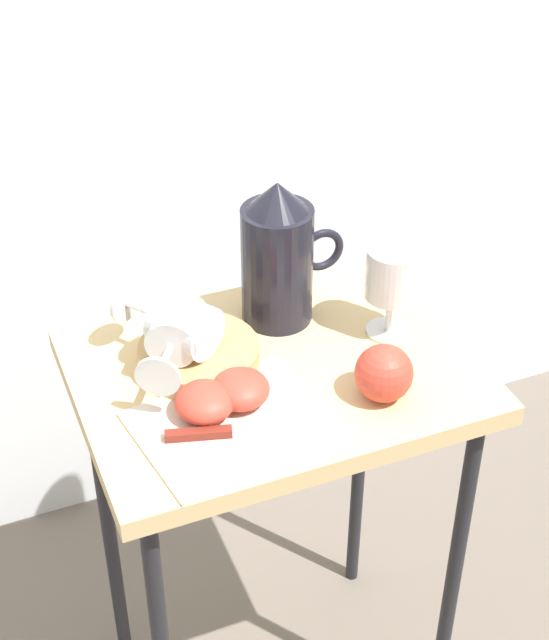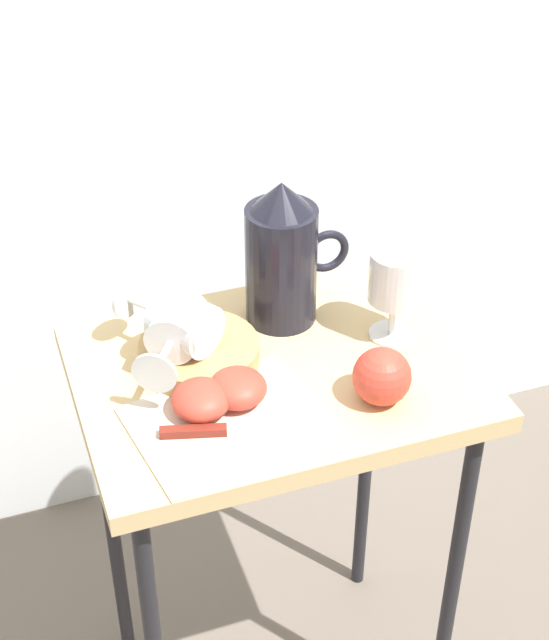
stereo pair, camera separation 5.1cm
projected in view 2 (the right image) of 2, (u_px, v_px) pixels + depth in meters
table at (274, 413)px, 1.42m from camera, size 0.55×0.41×0.73m
linen_napkin at (228, 423)px, 1.27m from camera, size 0.27×0.22×0.00m
basket_tray at (199, 354)px, 1.36m from camera, size 0.17×0.17×0.03m
pitcher at (282, 264)px, 1.41m from camera, size 0.16×0.10×0.22m
wine_glass_upright at (395, 281)px, 1.37m from camera, size 0.08×0.08×0.14m
wine_glass_tipped_near at (177, 329)px, 1.32m from camera, size 0.13×0.16×0.07m
wine_glass_tipped_far at (182, 322)px, 1.33m from camera, size 0.14×0.16×0.08m
apple_half_left at (201, 400)px, 1.27m from camera, size 0.08×0.08×0.04m
apple_half_right at (237, 388)px, 1.29m from camera, size 0.08×0.08×0.04m
apple_whole at (382, 376)px, 1.29m from camera, size 0.08×0.08×0.08m
knife at (222, 431)px, 1.25m from camera, size 0.22×0.07×0.01m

